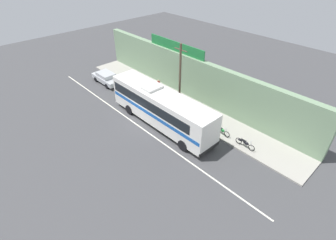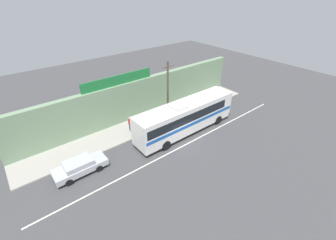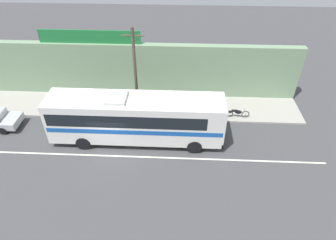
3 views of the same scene
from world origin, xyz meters
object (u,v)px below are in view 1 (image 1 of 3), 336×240
object	(u,v)px
motorcycle_green	(245,143)
pedestrian_far_left	(158,85)
intercity_bus	(160,106)
utility_pole	(180,79)
motorcycle_purple	(221,130)
parked_car	(106,78)

from	to	relation	value
motorcycle_green	pedestrian_far_left	world-z (taller)	pedestrian_far_left
intercity_bus	utility_pole	size ratio (longest dim) A/B	1.67
intercity_bus	motorcycle_purple	xyz separation A→B (m)	(5.24, 2.93, -1.50)
motorcycle_green	pedestrian_far_left	size ratio (longest dim) A/B	1.10
intercity_bus	motorcycle_purple	distance (m)	6.19
pedestrian_far_left	motorcycle_purple	bearing A→B (deg)	-5.32
utility_pole	pedestrian_far_left	world-z (taller)	utility_pole
intercity_bus	parked_car	bearing A→B (deg)	175.31
pedestrian_far_left	parked_car	bearing A→B (deg)	-156.72
utility_pole	motorcycle_purple	xyz separation A→B (m)	(5.43, 0.15, -3.38)
motorcycle_green	utility_pole	bearing A→B (deg)	-178.86
motorcycle_green	intercity_bus	bearing A→B (deg)	-159.37
utility_pole	motorcycle_green	size ratio (longest dim) A/B	3.82
utility_pole	parked_car	bearing A→B (deg)	-170.81
parked_car	utility_pole	distance (m)	11.92
utility_pole	motorcycle_purple	distance (m)	6.40
intercity_bus	motorcycle_green	xyz separation A→B (m)	(7.80, 2.94, -1.50)
intercity_bus	motorcycle_green	size ratio (longest dim) A/B	6.40
parked_car	pedestrian_far_left	size ratio (longest dim) A/B	2.60
intercity_bus	motorcycle_green	distance (m)	8.47
utility_pole	pedestrian_far_left	bearing A→B (deg)	166.67
pedestrian_far_left	intercity_bus	bearing A→B (deg)	-39.10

